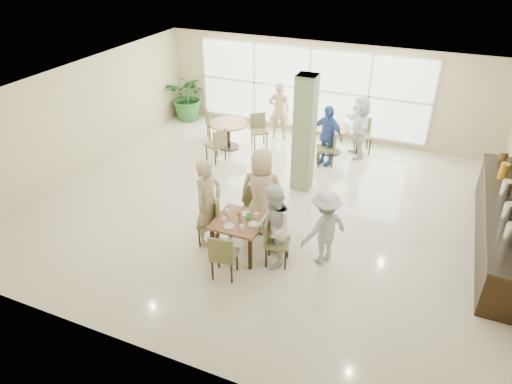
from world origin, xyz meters
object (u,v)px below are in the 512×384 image
at_px(buffet_counter, 499,221).
at_px(adult_standing, 279,111).
at_px(round_table_right, 331,134).
at_px(adult_b, 360,127).
at_px(teen_right, 273,227).
at_px(potted_plant, 189,97).
at_px(round_table_left, 228,129).
at_px(main_table, 239,224).
at_px(adult_a, 327,135).
at_px(teen_far, 262,192).
at_px(teen_left, 209,203).
at_px(teen_standing, 325,227).

distance_m(buffet_counter, adult_standing, 6.75).
relative_size(round_table_right, buffet_counter, 0.22).
height_order(adult_b, adult_standing, adult_standing).
bearing_deg(teen_right, buffet_counter, 97.07).
bearing_deg(potted_plant, round_table_left, -34.89).
distance_m(main_table, buffet_counter, 5.13).
bearing_deg(main_table, adult_a, 83.70).
height_order(potted_plant, teen_far, teen_far).
height_order(main_table, round_table_left, same).
xyz_separation_m(teen_left, adult_b, (1.88, 5.17, -0.06)).
bearing_deg(buffet_counter, teen_standing, -148.33).
relative_size(main_table, teen_left, 0.51).
bearing_deg(round_table_left, potted_plant, 145.11).
relative_size(teen_far, adult_a, 1.14).
bearing_deg(round_table_left, teen_right, -55.24).
bearing_deg(main_table, potted_plant, 127.59).
relative_size(teen_far, teen_standing, 1.21).
bearing_deg(teen_far, teen_standing, 147.98).
bearing_deg(teen_far, round_table_right, -107.64).
distance_m(buffet_counter, teen_left, 5.75).
height_order(round_table_left, adult_standing, adult_standing).
distance_m(teen_left, teen_far, 1.13).
bearing_deg(buffet_counter, main_table, -153.88).
bearing_deg(teen_right, teen_standing, 93.97).
relative_size(teen_left, adult_a, 1.11).
distance_m(round_table_left, teen_left, 4.58).
xyz_separation_m(buffet_counter, teen_far, (-4.51, -1.38, 0.38)).
bearing_deg(potted_plant, teen_far, -47.19).
bearing_deg(teen_right, adult_standing, 175.58).
xyz_separation_m(potted_plant, adult_a, (4.98, -1.40, 0.04)).
xyz_separation_m(round_table_left, adult_a, (2.84, 0.09, 0.25)).
xyz_separation_m(main_table, adult_b, (1.18, 5.25, 0.20)).
relative_size(main_table, adult_a, 0.57).
height_order(round_table_left, adult_b, adult_b).
xyz_separation_m(round_table_left, teen_far, (2.45, -3.46, 0.36)).
height_order(adult_a, adult_b, adult_b).
height_order(round_table_left, teen_right, teen_right).
bearing_deg(buffet_counter, round_table_right, 145.10).
relative_size(adult_a, adult_standing, 0.95).
distance_m(round_table_right, potted_plant, 4.97).
distance_m(teen_right, adult_standing, 5.97).
bearing_deg(adult_a, round_table_right, 114.34).
distance_m(buffet_counter, adult_b, 4.56).
height_order(main_table, teen_right, teen_right).
bearing_deg(teen_standing, potted_plant, -95.42).
xyz_separation_m(main_table, teen_right, (0.71, -0.07, 0.17)).
height_order(main_table, buffet_counter, buffet_counter).
xyz_separation_m(buffet_counter, teen_standing, (-3.04, -1.88, 0.21)).
distance_m(teen_far, adult_standing, 4.88).
relative_size(buffet_counter, adult_standing, 2.74).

